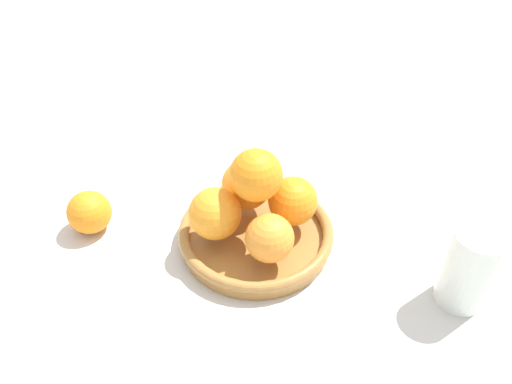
% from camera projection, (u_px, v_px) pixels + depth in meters
% --- Properties ---
extents(ground_plane, '(4.00, 4.00, 0.00)m').
position_uv_depth(ground_plane, '(256.00, 242.00, 0.79)').
color(ground_plane, beige).
extents(fruit_bowl, '(0.24, 0.24, 0.03)m').
position_uv_depth(fruit_bowl, '(256.00, 234.00, 0.78)').
color(fruit_bowl, '#A57238').
rests_on(fruit_bowl, ground_plane).
extents(orange_pile, '(0.18, 0.18, 0.14)m').
position_uv_depth(orange_pile, '(254.00, 200.00, 0.74)').
color(orange_pile, orange).
rests_on(orange_pile, fruit_bowl).
extents(stray_orange, '(0.07, 0.07, 0.07)m').
position_uv_depth(stray_orange, '(89.00, 212.00, 0.80)').
color(stray_orange, orange).
rests_on(stray_orange, ground_plane).
extents(drinking_glass, '(0.07, 0.07, 0.13)m').
position_uv_depth(drinking_glass, '(469.00, 268.00, 0.67)').
color(drinking_glass, silver).
rests_on(drinking_glass, ground_plane).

